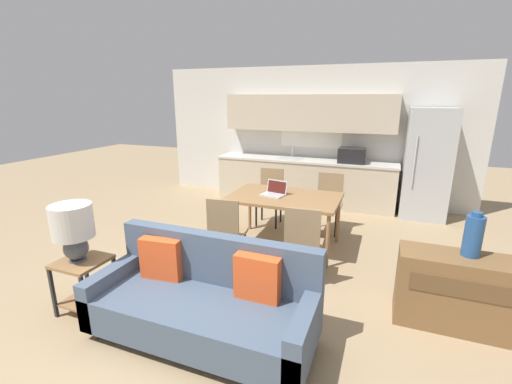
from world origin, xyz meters
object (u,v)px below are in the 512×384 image
at_px(couch, 205,301).
at_px(dining_chair_far_right, 329,200).
at_px(dining_chair_near_right, 303,241).
at_px(dining_chair_far_left, 270,194).
at_px(dining_table, 284,200).
at_px(side_table, 84,277).
at_px(credenza, 454,291).
at_px(vase, 473,236).
at_px(refrigerator, 427,164).
at_px(table_lamp, 73,227).
at_px(laptop, 275,191).
at_px(dining_chair_near_left, 226,230).

bearing_deg(couch, dining_chair_far_right, 78.84).
xyz_separation_m(couch, dining_chair_near_right, (0.59, 1.24, 0.17)).
bearing_deg(dining_chair_far_left, couch, -86.09).
bearing_deg(couch, dining_table, 87.55).
distance_m(couch, side_table, 1.32).
distance_m(credenza, vase, 0.56).
bearing_deg(refrigerator, table_lamp, -127.67).
bearing_deg(refrigerator, dining_chair_near_right, -115.85).
bearing_deg(dining_chair_far_right, dining_chair_near_right, -89.66).
xyz_separation_m(refrigerator, laptop, (-2.11, -2.13, -0.16)).
relative_size(credenza, dining_chair_far_right, 1.07).
xyz_separation_m(couch, credenza, (2.10, 0.97, 0.02)).
height_order(credenza, dining_chair_near_left, dining_chair_near_left).
height_order(dining_table, table_lamp, table_lamp).
relative_size(couch, credenza, 1.99).
height_order(credenza, laptop, laptop).
xyz_separation_m(table_lamp, dining_chair_near_right, (1.93, 1.37, -0.40)).
bearing_deg(side_table, vase, 17.97).
bearing_deg(dining_chair_near_left, credenza, 166.85).
height_order(refrigerator, couch, refrigerator).
height_order(vase, dining_chair_far_left, vase).
height_order(credenza, dining_chair_near_right, dining_chair_near_right).
xyz_separation_m(table_lamp, dining_chair_far_left, (0.93, 3.07, -0.40)).
bearing_deg(dining_chair_near_left, dining_chair_far_left, -96.79).
relative_size(dining_table, dining_chair_near_right, 1.64).
bearing_deg(table_lamp, credenza, 17.81).
distance_m(refrigerator, dining_chair_near_left, 3.92).
relative_size(couch, laptop, 5.45).
xyz_separation_m(side_table, laptop, (1.25, 2.24, 0.43)).
bearing_deg(dining_chair_far_right, table_lamp, -121.83).
relative_size(dining_table, couch, 0.77).
xyz_separation_m(couch, vase, (2.18, 1.02, 0.57)).
xyz_separation_m(table_lamp, credenza, (3.44, 1.10, -0.55)).
bearing_deg(vase, dining_chair_near_right, 172.09).
distance_m(vase, dining_chair_far_right, 2.53).
bearing_deg(laptop, dining_chair_near_right, -41.47).
height_order(couch, dining_chair_far_right, dining_chair_far_right).
bearing_deg(credenza, side_table, -162.34).
relative_size(dining_chair_near_left, dining_chair_far_right, 1.00).
bearing_deg(dining_chair_near_left, dining_chair_far_right, -126.81).
height_order(table_lamp, vase, same).
bearing_deg(table_lamp, side_table, 34.30).
xyz_separation_m(side_table, vase, (3.49, 1.13, 0.54)).
bearing_deg(vase, credenza, -150.65).
distance_m(side_table, dining_chair_far_left, 3.19).
relative_size(dining_chair_far_left, laptop, 2.55).
height_order(dining_chair_near_left, dining_chair_far_right, same).
relative_size(table_lamp, vase, 1.37).
height_order(dining_chair_far_left, dining_chair_far_right, same).
height_order(refrigerator, side_table, refrigerator).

